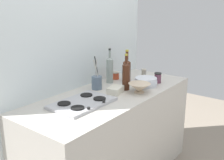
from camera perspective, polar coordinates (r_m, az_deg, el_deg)
name	(u,v)px	position (r m, az deg, el deg)	size (l,w,h in m)	color
counter_block	(112,138)	(2.60, 0.00, -12.16)	(1.80, 0.70, 0.90)	beige
backsplash_panel	(81,51)	(2.58, -6.73, 6.06)	(1.90, 0.06, 2.48)	silver
stovetop_hob	(82,103)	(2.16, -6.33, -4.85)	(0.51, 0.33, 0.04)	#B2B2B7
plate_stack	(146,82)	(2.63, 7.24, -0.38)	(0.22, 0.22, 0.08)	white
wine_bottle_leftmost	(110,70)	(2.69, -0.48, 2.24)	(0.07, 0.07, 0.35)	gray
wine_bottle_mid_left	(127,70)	(2.75, 3.17, 2.21)	(0.08, 0.08, 0.33)	#472314
wine_bottle_mid_right	(126,76)	(2.47, 2.99, 0.94)	(0.07, 0.07, 0.34)	#472314
mixing_bowl	(139,88)	(2.43, 5.86, -1.62)	(0.20, 0.20, 0.09)	beige
butter_dish	(115,90)	(2.40, 0.74, -2.14)	(0.16, 0.11, 0.06)	silver
utensil_crock	(97,82)	(2.51, -3.24, -0.41)	(0.10, 0.10, 0.31)	slate
condiment_jar_front	(116,75)	(2.85, 0.79, 1.00)	(0.08, 0.08, 0.08)	#C64C2D
condiment_jar_rear	(158,78)	(2.75, 9.74, 0.48)	(0.07, 0.07, 0.10)	#66384C
condiment_jar_spare	(144,73)	(2.94, 6.80, 1.49)	(0.05, 0.05, 0.09)	#9E998C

